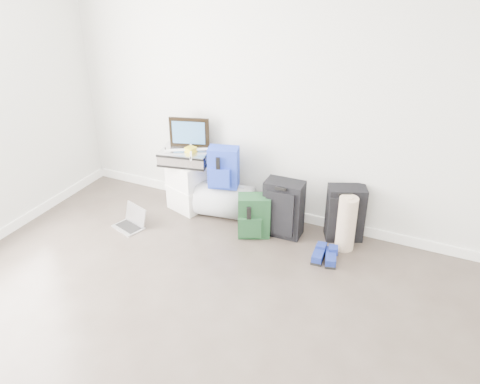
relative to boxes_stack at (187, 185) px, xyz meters
The scene contains 14 objects.
ground 2.41m from the boxes_stack, 68.88° to the right, with size 5.00×5.00×0.00m, color #3B322B.
room_envelope 2.78m from the boxes_stack, 68.72° to the right, with size 4.52×5.02×2.71m.
boxes_stack is the anchor object (origin of this frame).
briefcase 0.35m from the boxes_stack, ahead, with size 0.50×0.36×0.14m, color #B2B2B7.
painting 0.58m from the boxes_stack, 90.00° to the left, with size 0.41×0.15×0.31m.
drone 0.45m from the boxes_stack, 14.04° to the right, with size 0.48×0.48×0.05m.
duffel_bag 0.45m from the boxes_stack, ahead, with size 0.37×0.37×0.59m, color gray.
blue_backpack 0.53m from the boxes_stack, ahead, with size 0.34×0.29×0.42m.
large_suitcase 1.13m from the boxes_stack, ahead, with size 0.38×0.25×0.58m.
green_backpack 0.90m from the boxes_stack, 13.22° to the right, with size 0.36×0.33×0.44m.
carry_on 1.70m from the boxes_stack, ahead, with size 0.41×0.35×0.56m.
shoes 1.69m from the boxes_stack, 10.92° to the right, with size 0.26×0.27×0.08m.
rolled_rug 1.75m from the boxes_stack, ahead, with size 0.18×0.18×0.55m, color tan.
laptop 0.71m from the boxes_stack, 120.04° to the right, with size 0.35×0.30×0.22m.
Camera 1 is at (1.70, -1.93, 2.76)m, focal length 38.00 mm.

